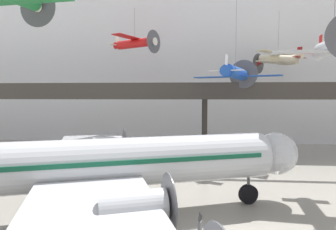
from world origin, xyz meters
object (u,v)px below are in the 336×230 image
at_px(suspended_plane_silver_racer, 333,47).
at_px(suspended_plane_blue_trainer, 235,73).
at_px(suspended_plane_red_highwing, 135,43).
at_px(airliner_silver_main, 74,166).
at_px(info_sign_pedestal, 200,226).
at_px(suspended_plane_cream_biplane, 278,59).

xyz_separation_m(suspended_plane_silver_racer, suspended_plane_blue_trainer, (-5.55, 9.71, -1.12)).
bearing_deg(suspended_plane_red_highwing, airliner_silver_main, -61.28).
distance_m(suspended_plane_red_highwing, suspended_plane_blue_trainer, 13.58).
height_order(suspended_plane_red_highwing, suspended_plane_silver_racer, suspended_plane_red_highwing).
xyz_separation_m(suspended_plane_blue_trainer, info_sign_pedestal, (-3.97, -16.89, -9.18)).
bearing_deg(suspended_plane_silver_racer, airliner_silver_main, -63.44).
distance_m(suspended_plane_red_highwing, suspended_plane_silver_racer, 23.11).
height_order(suspended_plane_cream_biplane, suspended_plane_blue_trainer, suspended_plane_cream_biplane).
xyz_separation_m(airliner_silver_main, suspended_plane_silver_racer, (16.75, 6.18, 7.51)).
bearing_deg(suspended_plane_silver_racer, info_sign_pedestal, -46.69).
bearing_deg(suspended_plane_cream_biplane, info_sign_pedestal, 110.15).
distance_m(suspended_plane_cream_biplane, info_sign_pedestal, 29.63).
bearing_deg(suspended_plane_blue_trainer, airliner_silver_main, 167.30).
relative_size(suspended_plane_red_highwing, suspended_plane_silver_racer, 0.87).
height_order(airliner_silver_main, suspended_plane_cream_biplane, suspended_plane_cream_biplane).
bearing_deg(info_sign_pedestal, suspended_plane_silver_racer, 52.07).
xyz_separation_m(suspended_plane_red_highwing, suspended_plane_silver_racer, (17.36, -14.94, -3.07)).
bearing_deg(info_sign_pedestal, suspended_plane_cream_biplane, 82.43).
relative_size(airliner_silver_main, suspended_plane_red_highwing, 4.44).
bearing_deg(airliner_silver_main, suspended_plane_silver_racer, 0.54).
xyz_separation_m(suspended_plane_red_highwing, suspended_plane_cream_biplane, (18.33, 3.06, -1.81)).
xyz_separation_m(suspended_plane_silver_racer, info_sign_pedestal, (-9.53, -7.18, -10.30)).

